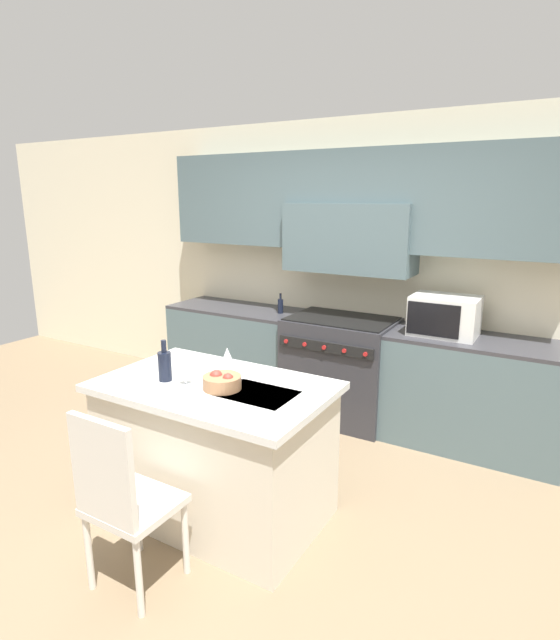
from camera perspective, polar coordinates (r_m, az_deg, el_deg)
name	(u,v)px	position (r m, az deg, el deg)	size (l,w,h in m)	color
ground_plane	(219,524)	(3.42, -6.93, -22.15)	(10.00, 10.00, 0.00)	#7A664C
back_cabinetry	(355,242)	(4.64, 8.62, 8.77)	(10.00, 0.46, 2.70)	beige
back_counter	(341,369)	(4.66, 6.97, -5.62)	(3.68, 0.62, 0.92)	#4C6066
range_stove	(340,368)	(4.63, 6.87, -5.49)	(0.95, 0.70, 0.95)	#2D2D33
microwave	(445,316)	(4.23, 18.29, 0.48)	(0.52, 0.39, 0.32)	silver
kitchen_island	(216,449)	(3.29, -7.31, -14.41)	(1.42, 0.89, 0.89)	beige
island_chair	(121,496)	(2.75, -17.68, -18.64)	(0.42, 0.40, 1.01)	beige
wine_bottle	(165,365)	(3.18, -13.03, -5.07)	(0.08, 0.08, 0.26)	black
wine_glass_near	(185,367)	(3.07, -10.79, -5.25)	(0.08, 0.08, 0.17)	white
wine_glass_far	(227,356)	(3.24, -6.04, -4.09)	(0.08, 0.08, 0.17)	white
fruit_bowl	(222,382)	(3.00, -6.66, -7.00)	(0.23, 0.23, 0.11)	#996B47
oil_bottle_on_counter	(280,306)	(4.78, 0.06, 1.65)	(0.05, 0.05, 0.19)	black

